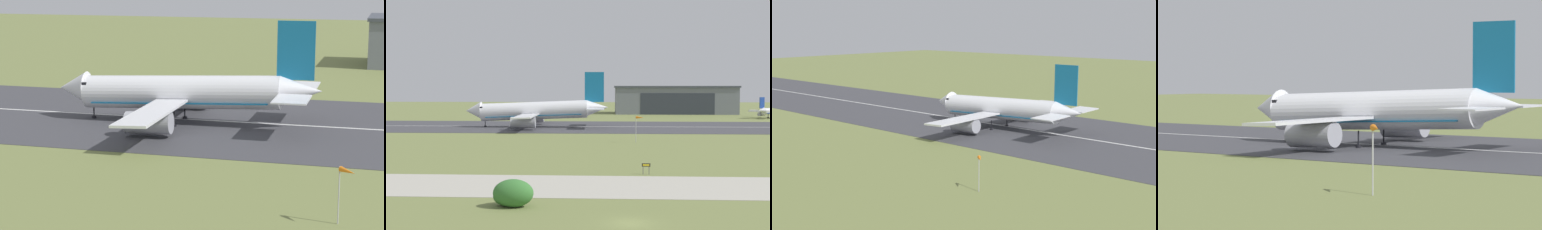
% 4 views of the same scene
% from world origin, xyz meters
% --- Properties ---
extents(ground_plane, '(671.37, 671.37, 0.00)m').
position_xyz_m(ground_plane, '(0.00, 62.90, 0.00)').
color(ground_plane, olive).
extents(runway_strip, '(431.37, 52.46, 0.06)m').
position_xyz_m(runway_strip, '(0.00, 125.80, 0.03)').
color(runway_strip, '#3D3D42').
rests_on(runway_strip, ground_plane).
extents(runway_centreline, '(388.24, 0.70, 0.01)m').
position_xyz_m(runway_centreline, '(0.00, 125.80, 0.07)').
color(runway_centreline, silver).
rests_on(runway_centreline, runway_strip).
extents(airplane_landing, '(47.49, 51.32, 18.24)m').
position_xyz_m(airplane_landing, '(-26.04, 122.66, 5.28)').
color(airplane_landing, white).
rests_on(airplane_landing, ground_plane).
extents(windsock_pole, '(1.99, 1.96, 6.41)m').
position_xyz_m(windsock_pole, '(5.44, 75.65, 5.71)').
color(windsock_pole, '#B7B7BC').
rests_on(windsock_pole, ground_plane).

